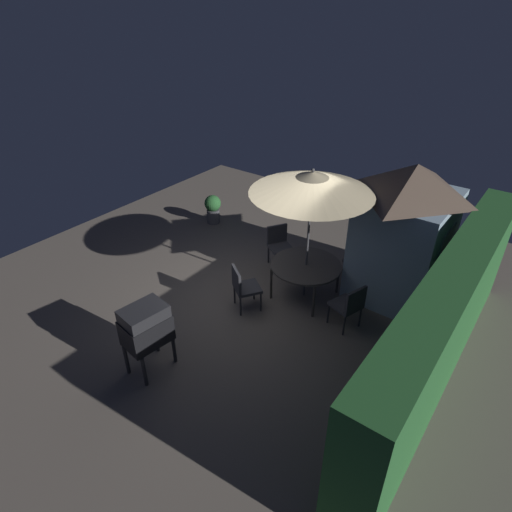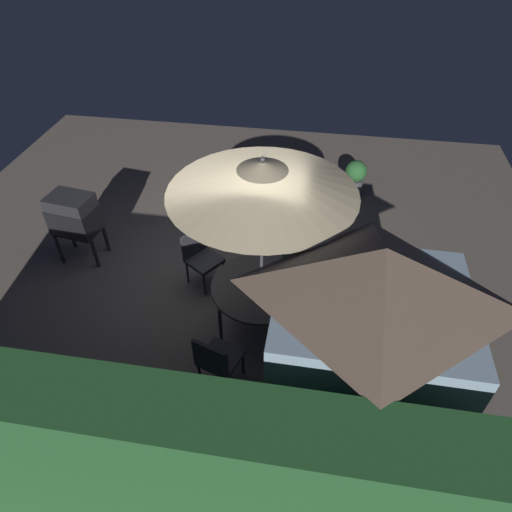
# 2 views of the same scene
# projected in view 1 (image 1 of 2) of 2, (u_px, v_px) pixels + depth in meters

# --- Properties ---
(ground_plane) EXTENTS (11.00, 11.00, 0.00)m
(ground_plane) POSITION_uv_depth(u_px,v_px,m) (251.00, 298.00, 8.58)
(ground_plane) COLOR #6B6056
(hedge_backdrop) EXTENTS (6.10, 0.59, 2.12)m
(hedge_backdrop) POSITION_uv_depth(u_px,v_px,m) (442.00, 327.00, 6.24)
(hedge_backdrop) COLOR #28602D
(hedge_backdrop) RESTS_ON ground
(garden_shed) EXTENTS (1.89, 1.62, 2.68)m
(garden_shed) POSITION_uv_depth(u_px,v_px,m) (405.00, 231.00, 8.08)
(garden_shed) COLOR #9EBCD1
(garden_shed) RESTS_ON ground
(patio_table) EXTENTS (1.36, 1.36, 0.73)m
(patio_table) POSITION_uv_depth(u_px,v_px,m) (306.00, 267.00, 8.31)
(patio_table) COLOR #47423D
(patio_table) RESTS_ON ground
(patio_umbrella) EXTENTS (2.21, 2.21, 2.66)m
(patio_umbrella) POSITION_uv_depth(u_px,v_px,m) (312.00, 183.00, 7.40)
(patio_umbrella) COLOR #4C4C51
(patio_umbrella) RESTS_ON ground
(bbq_grill) EXTENTS (0.76, 0.60, 1.20)m
(bbq_grill) POSITION_uv_depth(u_px,v_px,m) (146.00, 327.00, 6.56)
(bbq_grill) COLOR black
(bbq_grill) RESTS_ON ground
(chair_near_shed) EXTENTS (0.64, 0.64, 0.90)m
(chair_near_shed) POSITION_uv_depth(u_px,v_px,m) (243.00, 286.00, 8.04)
(chair_near_shed) COLOR #38383D
(chair_near_shed) RESTS_ON ground
(chair_far_side) EXTENTS (0.58, 0.59, 0.90)m
(chair_far_side) POSITION_uv_depth(u_px,v_px,m) (349.00, 304.00, 7.56)
(chair_far_side) COLOR #38383D
(chair_far_side) RESTS_ON ground
(chair_toward_hedge) EXTENTS (0.64, 0.63, 0.90)m
(chair_toward_hedge) POSITION_uv_depth(u_px,v_px,m) (362.00, 260.00, 8.81)
(chair_toward_hedge) COLOR #38383D
(chair_toward_hedge) RESTS_ON ground
(chair_toward_house) EXTENTS (0.64, 0.64, 0.90)m
(chair_toward_house) POSITION_uv_depth(u_px,v_px,m) (279.00, 243.00, 9.40)
(chair_toward_house) COLOR #38383D
(chair_toward_house) RESTS_ON ground
(potted_plant_by_shed) EXTENTS (0.42, 0.42, 0.76)m
(potted_plant_by_shed) POSITION_uv_depth(u_px,v_px,m) (213.00, 208.00, 11.16)
(potted_plant_by_shed) COLOR #4C4C51
(potted_plant_by_shed) RESTS_ON ground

